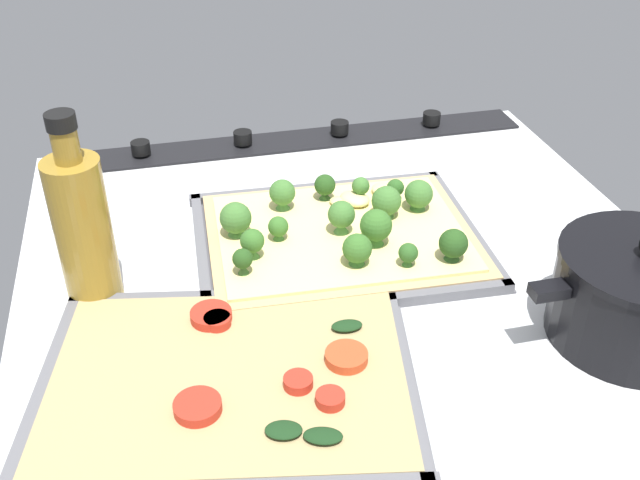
# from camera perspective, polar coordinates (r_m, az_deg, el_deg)

# --- Properties ---
(ground_plane) EXTENTS (0.76, 0.73, 0.03)m
(ground_plane) POSITION_cam_1_polar(r_m,az_deg,el_deg) (0.88, 2.18, -2.39)
(ground_plane) COLOR silver
(stove_control_panel) EXTENTS (0.73, 0.07, 0.03)m
(stove_control_panel) POSITION_cam_1_polar(r_m,az_deg,el_deg) (1.15, -2.18, 7.81)
(stove_control_panel) COLOR black
(stove_control_panel) RESTS_ON ground_plane
(baking_tray_front) EXTENTS (0.35, 0.29, 0.01)m
(baking_tray_front) POSITION_cam_1_polar(r_m,az_deg,el_deg) (0.90, 1.39, -0.12)
(baking_tray_front) COLOR slate
(baking_tray_front) RESTS_ON ground_plane
(broccoli_pizza) EXTENTS (0.33, 0.26, 0.06)m
(broccoli_pizza) POSITION_cam_1_polar(r_m,az_deg,el_deg) (0.89, 1.62, 0.85)
(broccoli_pizza) COLOR tan
(broccoli_pizza) RESTS_ON baking_tray_front
(baking_tray_back) EXTENTS (0.40, 0.33, 0.01)m
(baking_tray_back) POSITION_cam_1_polar(r_m,az_deg,el_deg) (0.72, -7.04, -10.83)
(baking_tray_back) COLOR slate
(baking_tray_back) RESTS_ON ground_plane
(veggie_pizza_back) EXTENTS (0.37, 0.30, 0.02)m
(veggie_pizza_back) POSITION_cam_1_polar(r_m,az_deg,el_deg) (0.71, -6.77, -10.40)
(veggie_pizza_back) COLOR tan
(veggie_pizza_back) RESTS_ON baking_tray_back
(cooking_pot) EXTENTS (0.24, 0.17, 0.12)m
(cooking_pot) POSITION_cam_1_polar(r_m,az_deg,el_deg) (0.80, 23.31, -3.97)
(cooking_pot) COLOR black
(cooking_pot) RESTS_ON ground_plane
(oil_bottle) EXTENTS (0.06, 0.06, 0.22)m
(oil_bottle) POSITION_cam_1_polar(r_m,az_deg,el_deg) (0.80, -17.88, 0.82)
(oil_bottle) COLOR olive
(oil_bottle) RESTS_ON ground_plane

